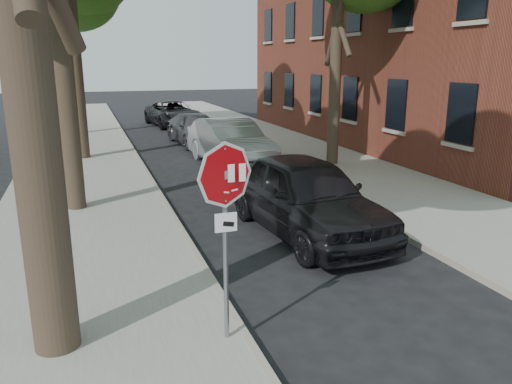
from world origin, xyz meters
TOP-DOWN VIEW (x-y plane):
  - ground at (0.00, 0.00)m, footprint 120.00×120.00m
  - sidewalk_left at (-2.50, 12.00)m, footprint 4.00×55.00m
  - sidewalk_right at (6.00, 12.00)m, footprint 4.00×55.00m
  - curb_left at (-0.45, 12.00)m, footprint 0.12×55.00m
  - curb_right at (3.95, 12.00)m, footprint 0.12×55.00m
  - stop_sign at (-0.70, -0.03)m, footprint 0.76×0.34m
  - car_a at (2.12, 3.75)m, footprint 2.39×5.13m
  - car_b at (2.60, 11.31)m, footprint 2.18×5.13m
  - car_c at (2.46, 16.42)m, footprint 2.21×4.74m
  - car_d at (2.60, 23.22)m, footprint 2.92×5.33m

SIDE VIEW (x-z plane):
  - ground at x=0.00m, z-range 0.00..0.00m
  - sidewalk_left at x=-2.50m, z-range 0.00..0.12m
  - sidewalk_right at x=6.00m, z-range 0.00..0.12m
  - curb_left at x=-0.45m, z-range 0.00..0.13m
  - curb_right at x=3.95m, z-range 0.00..0.13m
  - car_c at x=2.46m, z-range 0.00..1.34m
  - car_d at x=2.60m, z-range 0.00..1.42m
  - car_b at x=2.60m, z-range 0.00..1.65m
  - car_a at x=2.12m, z-range 0.00..1.70m
  - stop_sign at x=-0.70m, z-range 0.64..3.25m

